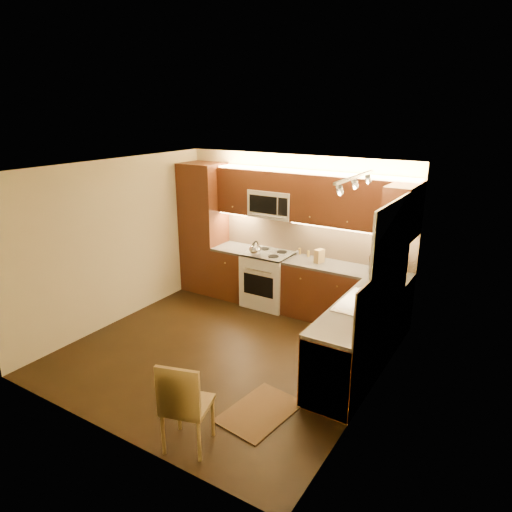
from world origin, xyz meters
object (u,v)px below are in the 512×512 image
Objects in this scene: microwave at (273,204)px; toaster_oven at (388,264)px; knife_block at (319,256)px; soap_bottle at (387,296)px; dining_chair at (187,402)px; kettle at (255,248)px; stove at (268,279)px; sink at (363,298)px.

microwave is 2.04m from toaster_oven.
microwave is 3.59× the size of knife_block.
knife_block reaches higher than soap_bottle.
dining_chair is (-1.18, -2.43, -0.51)m from soap_bottle.
microwave reaches higher than kettle.
soap_bottle reaches higher than dining_chair.
soap_bottle is 0.19× the size of dining_chair.
toaster_oven reaches higher than soap_bottle.
microwave is 0.78m from kettle.
stove is 3.54m from dining_chair.
knife_block is 3.45m from dining_chair.
microwave is 1.15m from knife_block.
microwave reaches higher than toaster_oven.
kettle is 3.41m from dining_chair.
sink is 1.27m from toaster_oven.
toaster_oven is (1.92, 0.01, -0.69)m from microwave.
stove is 2.35m from sink.
kettle is 2.08m from toaster_oven.
microwave is at bearing 147.79° from sink.
kettle is at bearing -118.88° from stove.
toaster_oven is 2.39× the size of soap_bottle.
sink is (2.00, -1.12, 0.52)m from stove.
dining_chair is (1.06, -3.38, 0.03)m from stove.
kettle reaches higher than dining_chair.
knife_block is 1.66m from soap_bottle.
sink is 2.49m from dining_chair.
knife_block is at bearing 157.45° from soap_bottle.
stove is 2.49m from soap_bottle.
stove is at bearing 150.64° from sink.
microwave is (0.00, 0.14, 1.26)m from stove.
microwave is at bearing 90.00° from stove.
toaster_oven is 1.04m from knife_block.
soap_bottle is at bearing -25.72° from microwave.
kettle is 2.47m from soap_bottle.
knife_block is (0.89, -0.11, -0.71)m from microwave.
kettle is at bearing 156.96° from sink.
stove is at bearing 170.39° from soap_bottle.
microwave is 3.87m from dining_chair.
microwave reaches higher than stove.
knife_block is at bearing 1.90° from stove.
kettle is at bearing 93.84° from dining_chair.
toaster_oven is at bearing 59.48° from dining_chair.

